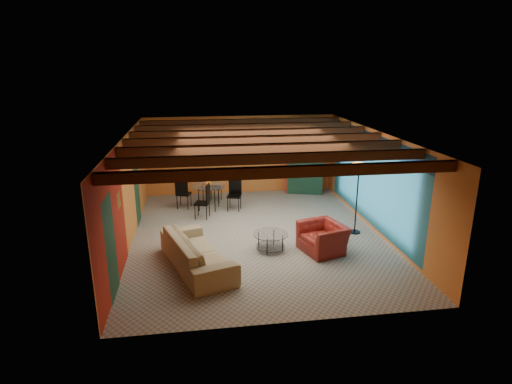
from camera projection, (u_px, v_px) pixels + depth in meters
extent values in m
cube|color=gray|center=(257.00, 235.00, 11.25)|extent=(6.50, 8.00, 0.01)
cube|color=silver|center=(257.00, 135.00, 10.46)|extent=(6.50, 8.00, 0.01)
cube|color=#CA6F2E|center=(240.00, 155.00, 14.64)|extent=(6.50, 0.02, 2.70)
cube|color=maroon|center=(127.00, 192.00, 10.40)|extent=(0.02, 8.00, 2.70)
cube|color=#286674|center=(376.00, 182.00, 11.31)|extent=(0.02, 8.00, 2.70)
imported|color=#8C7C5A|center=(197.00, 252.00, 9.38)|extent=(1.75, 2.74, 0.75)
imported|color=maroon|center=(323.00, 238.00, 10.21)|extent=(1.21, 1.30, 0.70)
cube|color=maroon|center=(303.00, 164.00, 14.76)|extent=(1.29, 0.89, 2.06)
cube|color=black|center=(214.00, 147.00, 14.39)|extent=(1.05, 0.03, 0.65)
imported|color=#26661E|center=(305.00, 127.00, 14.38)|extent=(0.59, 0.55, 0.52)
imported|color=orange|center=(208.00, 173.00, 12.95)|extent=(0.22, 0.22, 0.21)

